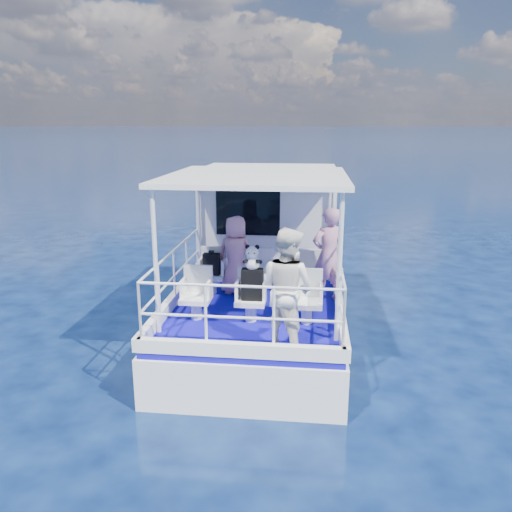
{
  "coord_description": "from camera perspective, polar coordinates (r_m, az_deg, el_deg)",
  "views": [
    {
      "loc": [
        0.93,
        -8.61,
        3.99
      ],
      "look_at": [
        0.01,
        -0.4,
        1.81
      ],
      "focal_mm": 35.0,
      "sensor_mm": 36.0,
      "label": 1
    }
  ],
  "objects": [
    {
      "name": "ground",
      "position": [
        9.54,
        0.24,
        -9.92
      ],
      "size": [
        2000.0,
        2000.0,
        0.0
      ],
      "primitive_type": "plane",
      "color": "black",
      "rests_on": "ground"
    },
    {
      "name": "hull",
      "position": [
        10.45,
        0.84,
        -7.64
      ],
      "size": [
        3.0,
        7.0,
        1.6
      ],
      "primitive_type": "cube",
      "color": "white",
      "rests_on": "ground"
    },
    {
      "name": "deck",
      "position": [
        10.16,
        0.86,
        -3.21
      ],
      "size": [
        2.9,
        6.9,
        0.1
      ],
      "primitive_type": "cube",
      "color": "#110A97",
      "rests_on": "hull"
    },
    {
      "name": "cabin",
      "position": [
        11.13,
        1.54,
        4.5
      ],
      "size": [
        2.85,
        2.0,
        2.2
      ],
      "primitive_type": "cube",
      "color": "white",
      "rests_on": "deck"
    },
    {
      "name": "canopy",
      "position": [
        8.51,
        0.12,
        9.07
      ],
      "size": [
        3.0,
        3.2,
        0.08
      ],
      "primitive_type": "cube",
      "color": "white",
      "rests_on": "cabin"
    },
    {
      "name": "canopy_posts",
      "position": [
        8.65,
        0.07,
        1.5
      ],
      "size": [
        2.77,
        2.97,
        2.2
      ],
      "color": "white",
      "rests_on": "deck"
    },
    {
      "name": "railings",
      "position": [
        8.5,
        -0.17,
        -2.94
      ],
      "size": [
        2.84,
        3.59,
        1.0
      ],
      "primitive_type": null,
      "color": "white",
      "rests_on": "deck"
    },
    {
      "name": "seat_port_fwd",
      "position": [
        9.46,
        -5.06,
        -3.11
      ],
      "size": [
        0.48,
        0.46,
        0.38
      ],
      "primitive_type": "cube",
      "color": "white",
      "rests_on": "deck"
    },
    {
      "name": "seat_center_fwd",
      "position": [
        9.32,
        0.38,
        -3.31
      ],
      "size": [
        0.48,
        0.46,
        0.38
      ],
      "primitive_type": "cube",
      "color": "white",
      "rests_on": "deck"
    },
    {
      "name": "seat_stbd_fwd",
      "position": [
        9.28,
        5.93,
        -3.49
      ],
      "size": [
        0.48,
        0.46,
        0.38
      ],
      "primitive_type": "cube",
      "color": "white",
      "rests_on": "deck"
    },
    {
      "name": "seat_port_aft",
      "position": [
        8.26,
        -6.84,
        -5.86
      ],
      "size": [
        0.48,
        0.46,
        0.38
      ],
      "primitive_type": "cube",
      "color": "white",
      "rests_on": "deck"
    },
    {
      "name": "seat_center_aft",
      "position": [
        8.11,
        -0.6,
        -6.16
      ],
      "size": [
        0.48,
        0.46,
        0.38
      ],
      "primitive_type": "cube",
      "color": "white",
      "rests_on": "deck"
    },
    {
      "name": "seat_stbd_aft",
      "position": [
        8.05,
        5.81,
        -6.38
      ],
      "size": [
        0.48,
        0.46,
        0.38
      ],
      "primitive_type": "cube",
      "color": "white",
      "rests_on": "deck"
    },
    {
      "name": "passenger_port_fwd",
      "position": [
        9.25,
        -2.31,
        0.07
      ],
      "size": [
        0.64,
        0.53,
        1.48
      ],
      "primitive_type": "imported",
      "rotation": [
        0.0,
        0.0,
        2.88
      ],
      "color": "pink",
      "rests_on": "deck"
    },
    {
      "name": "passenger_stbd_fwd",
      "position": [
        8.93,
        8.27,
        0.13
      ],
      "size": [
        0.73,
        0.63,
        1.7
      ],
      "primitive_type": "imported",
      "rotation": [
        0.0,
        0.0,
        3.57
      ],
      "color": "#CC84A6",
      "rests_on": "deck"
    },
    {
      "name": "passenger_stbd_aft",
      "position": [
        6.99,
        3.55,
        -3.75
      ],
      "size": [
        1.07,
        1.02,
        1.74
      ],
      "primitive_type": "imported",
      "rotation": [
        0.0,
        0.0,
        2.54
      ],
      "color": "white",
      "rests_on": "deck"
    },
    {
      "name": "backpack_port",
      "position": [
        9.29,
        -5.1,
        -0.93
      ],
      "size": [
        0.3,
        0.17,
        0.4
      ],
      "primitive_type": "cube",
      "color": "black",
      "rests_on": "seat_port_fwd"
    },
    {
      "name": "backpack_center",
      "position": [
        7.93,
        -0.43,
        -3.26
      ],
      "size": [
        0.34,
        0.19,
        0.5
      ],
      "primitive_type": "cube",
      "color": "black",
      "rests_on": "seat_center_aft"
    },
    {
      "name": "compact_camera",
      "position": [
        9.25,
        -5.13,
        0.47
      ],
      "size": [
        0.1,
        0.06,
        0.06
      ],
      "primitive_type": "cube",
      "color": "black",
      "rests_on": "backpack_port"
    },
    {
      "name": "panda",
      "position": [
        7.79,
        -0.43,
        -0.15
      ],
      "size": [
        0.26,
        0.21,
        0.39
      ],
      "primitive_type": null,
      "color": "white",
      "rests_on": "backpack_center"
    }
  ]
}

